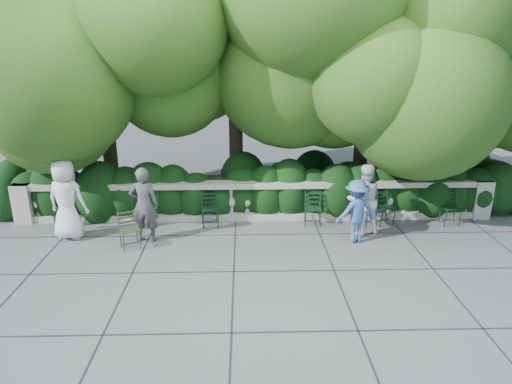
{
  "coord_description": "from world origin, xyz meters",
  "views": [
    {
      "loc": [
        -0.28,
        -9.08,
        4.34
      ],
      "look_at": [
        0.0,
        1.0,
        1.0
      ],
      "focal_mm": 32.0,
      "sensor_mm": 36.0,
      "label": 1
    }
  ],
  "objects_px": {
    "person_casual_man": "(364,200)",
    "chair_d": "(373,228)",
    "chair_c": "(313,227)",
    "person_businessman": "(67,199)",
    "person_woman_grey": "(144,205)",
    "chair_a": "(64,228)",
    "chair_b": "(211,228)",
    "chair_e": "(386,226)",
    "chair_weathered": "(133,251)",
    "chair_f": "(451,227)",
    "person_older_blue": "(356,211)"
  },
  "relations": [
    {
      "from": "chair_b",
      "to": "chair_f",
      "type": "relative_size",
      "value": 1.0
    },
    {
      "from": "chair_c",
      "to": "person_businessman",
      "type": "xyz_separation_m",
      "value": [
        -5.7,
        -0.43,
        0.94
      ]
    },
    {
      "from": "chair_e",
      "to": "chair_weathered",
      "type": "height_order",
      "value": "same"
    },
    {
      "from": "person_casual_man",
      "to": "person_older_blue",
      "type": "xyz_separation_m",
      "value": [
        -0.28,
        -0.47,
        -0.11
      ]
    },
    {
      "from": "chair_f",
      "to": "person_casual_man",
      "type": "height_order",
      "value": "person_casual_man"
    },
    {
      "from": "chair_e",
      "to": "person_businessman",
      "type": "distance_m",
      "value": 7.61
    },
    {
      "from": "chair_c",
      "to": "person_casual_man",
      "type": "distance_m",
      "value": 1.44
    },
    {
      "from": "chair_e",
      "to": "chair_f",
      "type": "height_order",
      "value": "same"
    },
    {
      "from": "chair_weathered",
      "to": "person_casual_man",
      "type": "height_order",
      "value": "person_casual_man"
    },
    {
      "from": "chair_b",
      "to": "chair_d",
      "type": "bearing_deg",
      "value": -11.61
    },
    {
      "from": "person_woman_grey",
      "to": "person_older_blue",
      "type": "bearing_deg",
      "value": 175.16
    },
    {
      "from": "chair_d",
      "to": "person_casual_man",
      "type": "xyz_separation_m",
      "value": [
        -0.37,
        -0.3,
        0.85
      ]
    },
    {
      "from": "chair_d",
      "to": "person_older_blue",
      "type": "xyz_separation_m",
      "value": [
        -0.65,
        -0.78,
        0.73
      ]
    },
    {
      "from": "chair_d",
      "to": "person_businessman",
      "type": "height_order",
      "value": "person_businessman"
    },
    {
      "from": "chair_a",
      "to": "chair_b",
      "type": "xyz_separation_m",
      "value": [
        3.59,
        -0.07,
        0.0
      ]
    },
    {
      "from": "person_businessman",
      "to": "person_casual_man",
      "type": "height_order",
      "value": "person_businessman"
    },
    {
      "from": "chair_e",
      "to": "chair_f",
      "type": "xyz_separation_m",
      "value": [
        1.59,
        -0.08,
        0.0
      ]
    },
    {
      "from": "chair_c",
      "to": "chair_weathered",
      "type": "height_order",
      "value": "same"
    },
    {
      "from": "chair_a",
      "to": "person_casual_man",
      "type": "relative_size",
      "value": 0.5
    },
    {
      "from": "chair_weathered",
      "to": "person_woman_grey",
      "type": "relative_size",
      "value": 0.48
    },
    {
      "from": "person_older_blue",
      "to": "person_woman_grey",
      "type": "bearing_deg",
      "value": -18.58
    },
    {
      "from": "chair_d",
      "to": "chair_c",
      "type": "bearing_deg",
      "value": 172.01
    },
    {
      "from": "chair_c",
      "to": "chair_e",
      "type": "distance_m",
      "value": 1.83
    },
    {
      "from": "chair_weathered",
      "to": "person_woman_grey",
      "type": "bearing_deg",
      "value": 44.07
    },
    {
      "from": "chair_a",
      "to": "person_businessman",
      "type": "height_order",
      "value": "person_businessman"
    },
    {
      "from": "chair_weathered",
      "to": "person_older_blue",
      "type": "xyz_separation_m",
      "value": [
        4.94,
        0.34,
        0.73
      ]
    },
    {
      "from": "person_casual_man",
      "to": "chair_d",
      "type": "bearing_deg",
      "value": -153.39
    },
    {
      "from": "chair_a",
      "to": "person_older_blue",
      "type": "bearing_deg",
      "value": -27.14
    },
    {
      "from": "person_businessman",
      "to": "person_older_blue",
      "type": "relative_size",
      "value": 1.28
    },
    {
      "from": "chair_b",
      "to": "person_woman_grey",
      "type": "xyz_separation_m",
      "value": [
        -1.42,
        -0.68,
        0.87
      ]
    },
    {
      "from": "chair_f",
      "to": "chair_weathered",
      "type": "xyz_separation_m",
      "value": [
        -7.54,
        -1.14,
        0.0
      ]
    },
    {
      "from": "chair_a",
      "to": "chair_b",
      "type": "relative_size",
      "value": 1.0
    },
    {
      "from": "person_casual_man",
      "to": "chair_f",
      "type": "bearing_deg",
      "value": 175.0
    },
    {
      "from": "chair_c",
      "to": "chair_e",
      "type": "relative_size",
      "value": 1.0
    },
    {
      "from": "chair_e",
      "to": "chair_weathered",
      "type": "xyz_separation_m",
      "value": [
        -5.95,
        -1.22,
        0.0
      ]
    },
    {
      "from": "chair_a",
      "to": "chair_weathered",
      "type": "distance_m",
      "value": 2.35
    },
    {
      "from": "chair_d",
      "to": "chair_e",
      "type": "bearing_deg",
      "value": 10.36
    },
    {
      "from": "chair_e",
      "to": "chair_weathered",
      "type": "bearing_deg",
      "value": 175.21
    },
    {
      "from": "chair_d",
      "to": "chair_f",
      "type": "distance_m",
      "value": 1.95
    },
    {
      "from": "chair_b",
      "to": "person_casual_man",
      "type": "height_order",
      "value": "person_casual_man"
    },
    {
      "from": "chair_c",
      "to": "person_woman_grey",
      "type": "bearing_deg",
      "value": -166.6
    },
    {
      "from": "chair_a",
      "to": "person_woman_grey",
      "type": "height_order",
      "value": "person_woman_grey"
    },
    {
      "from": "chair_d",
      "to": "chair_b",
      "type": "bearing_deg",
      "value": 173.18
    },
    {
      "from": "chair_b",
      "to": "chair_weathered",
      "type": "relative_size",
      "value": 1.0
    },
    {
      "from": "chair_b",
      "to": "person_woman_grey",
      "type": "bearing_deg",
      "value": -164.48
    },
    {
      "from": "chair_d",
      "to": "person_woman_grey",
      "type": "height_order",
      "value": "person_woman_grey"
    },
    {
      "from": "chair_a",
      "to": "chair_f",
      "type": "distance_m",
      "value": 9.51
    },
    {
      "from": "chair_b",
      "to": "chair_weathered",
      "type": "height_order",
      "value": "same"
    },
    {
      "from": "chair_c",
      "to": "chair_f",
      "type": "relative_size",
      "value": 1.0
    },
    {
      "from": "chair_b",
      "to": "chair_d",
      "type": "relative_size",
      "value": 1.0
    }
  ]
}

